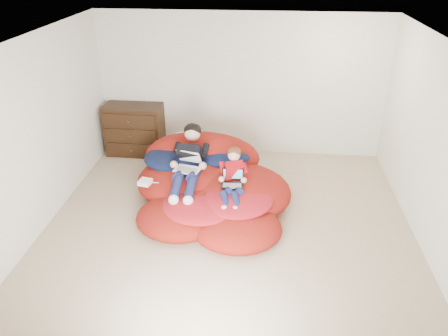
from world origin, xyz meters
TOP-DOWN VIEW (x-y plane):
  - room_shell at (0.00, 0.00)m, footprint 5.10×5.10m
  - dresser at (-1.90, 2.23)m, footprint 1.03×0.58m
  - beanbag_pile at (-0.35, 0.68)m, footprint 2.36×2.47m
  - cream_pillow at (-0.88, 1.52)m, footprint 0.39×0.25m
  - older_boy at (-0.64, 0.74)m, footprint 0.37×1.31m
  - younger_boy at (0.03, 0.39)m, footprint 0.34×0.85m
  - laptop_white at (-0.64, 0.63)m, footprint 0.41×0.46m
  - laptop_black at (0.03, 0.37)m, footprint 0.31×0.28m
  - power_adapter at (-1.23, 0.42)m, footprint 0.20×0.20m

SIDE VIEW (x-z plane):
  - room_shell at x=0.00m, z-range -1.17..1.60m
  - beanbag_pile at x=-0.35m, z-range -0.19..0.70m
  - power_adapter at x=-1.23m, z-range 0.39..0.45m
  - dresser at x=-1.90m, z-range 0.00..0.92m
  - laptop_black at x=0.03m, z-range 0.44..0.66m
  - younger_boy at x=0.03m, z-range 0.29..0.92m
  - cream_pillow at x=-0.88m, z-range 0.50..0.74m
  - laptop_white at x=-0.64m, z-range 0.52..0.76m
  - older_boy at x=-0.64m, z-range 0.31..1.04m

